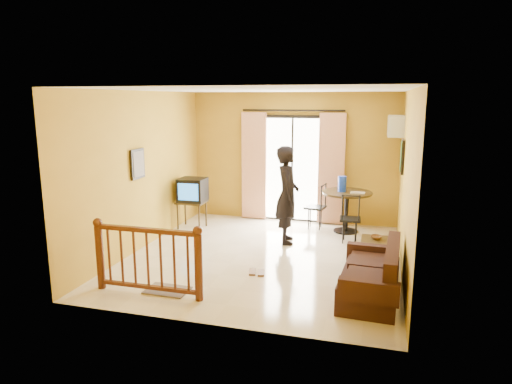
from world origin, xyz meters
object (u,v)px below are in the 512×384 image
(television, at_px, (193,190))
(coffee_table, at_px, (376,250))
(standing_person, at_px, (287,195))
(sofa, at_px, (374,278))
(dining_table, at_px, (347,200))

(television, bearing_deg, coffee_table, -19.64)
(coffee_table, bearing_deg, standing_person, 153.68)
(television, relative_size, standing_person, 0.30)
(television, height_order, standing_person, standing_person)
(television, height_order, sofa, television)
(dining_table, xyz_separation_m, coffee_table, (0.62, -1.79, -0.41))
(sofa, distance_m, standing_person, 2.74)
(coffee_table, xyz_separation_m, sofa, (-0.00, -1.29, 0.03))
(coffee_table, bearing_deg, television, 161.70)
(television, bearing_deg, standing_person, -12.75)
(dining_table, xyz_separation_m, sofa, (0.62, -3.08, -0.38))
(dining_table, bearing_deg, coffee_table, -71.03)
(standing_person, bearing_deg, television, 63.22)
(television, height_order, coffee_table, television)
(sofa, bearing_deg, standing_person, 130.97)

